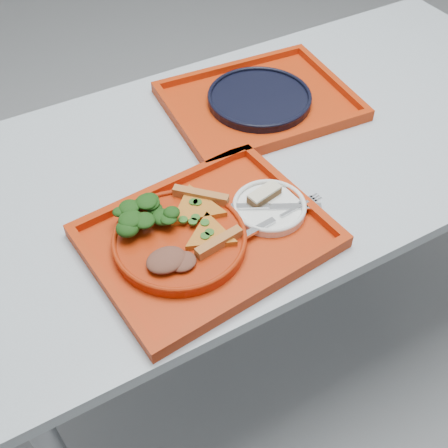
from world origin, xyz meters
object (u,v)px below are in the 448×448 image
Objects in this scene: tray_far at (259,104)px; dessert_bar at (264,194)px; tray_main at (207,239)px; navy_plate at (259,99)px; dinner_plate at (180,241)px.

dessert_bar reaches higher than tray_far.
tray_far is 0.36m from dessert_bar.
tray_main is 0.47m from navy_plate.
dessert_bar is (-0.18, -0.31, 0.03)m from tray_far.
tray_main is 1.73× the size of dinner_plate.
navy_plate is at bearing 40.10° from tray_main.
dessert_bar is at bearing -120.54° from navy_plate.
tray_main is at bearing -10.30° from dinner_plate.
dinner_plate is 1.00× the size of navy_plate.
tray_far is 5.80× the size of dessert_bar.
dinner_plate is at bearing 164.42° from tray_main.
tray_far is 1.73× the size of navy_plate.
dinner_plate is at bearing -139.87° from navy_plate.
dinner_plate is (-0.39, -0.33, 0.02)m from tray_far.
tray_far is 0.51m from dinner_plate.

